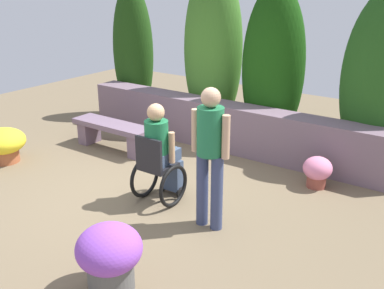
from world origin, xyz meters
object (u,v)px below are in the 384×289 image
at_px(stone_bench, 113,132).
at_px(person_standing_companion, 210,149).
at_px(flower_pot_terracotta_by_wall, 317,171).
at_px(person_in_wheelchair, 160,156).
at_px(flower_pot_red_accent, 3,144).
at_px(flower_pot_purple_near, 110,255).

height_order(stone_bench, person_standing_companion, person_standing_companion).
distance_m(person_standing_companion, flower_pot_terracotta_by_wall, 2.01).
height_order(person_in_wheelchair, flower_pot_terracotta_by_wall, person_in_wheelchair).
height_order(flower_pot_terracotta_by_wall, flower_pot_red_accent, flower_pot_red_accent).
height_order(flower_pot_purple_near, flower_pot_terracotta_by_wall, flower_pot_purple_near).
xyz_separation_m(flower_pot_purple_near, flower_pot_red_accent, (-3.62, 1.30, -0.07)).
height_order(person_standing_companion, flower_pot_terracotta_by_wall, person_standing_companion).
bearing_deg(flower_pot_red_accent, flower_pot_purple_near, -19.76).
xyz_separation_m(flower_pot_terracotta_by_wall, flower_pot_red_accent, (-4.39, -1.96, 0.06)).
height_order(person_in_wheelchair, flower_pot_purple_near, person_in_wheelchair).
xyz_separation_m(stone_bench, person_standing_companion, (2.73, -1.20, 0.66)).
bearing_deg(flower_pot_red_accent, person_standing_companion, 3.15).
relative_size(person_in_wheelchair, flower_pot_terracotta_by_wall, 2.98).
xyz_separation_m(person_standing_companion, flower_pot_purple_near, (-0.12, -1.51, -0.60)).
relative_size(person_in_wheelchair, person_standing_companion, 0.79).
distance_m(person_standing_companion, flower_pot_red_accent, 3.81).
xyz_separation_m(person_in_wheelchair, person_standing_companion, (0.88, -0.19, 0.35)).
bearing_deg(stone_bench, flower_pot_red_accent, -130.52).
bearing_deg(person_in_wheelchair, flower_pot_purple_near, -75.62).
relative_size(stone_bench, person_standing_companion, 0.91).
relative_size(flower_pot_terracotta_by_wall, flower_pot_red_accent, 0.64).
bearing_deg(flower_pot_purple_near, person_standing_companion, 85.54).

